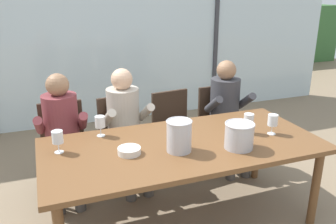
{
  "coord_description": "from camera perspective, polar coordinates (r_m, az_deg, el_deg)",
  "views": [
    {
      "loc": [
        -1.02,
        -2.37,
        1.9
      ],
      "look_at": [
        0.0,
        0.35,
        0.88
      ],
      "focal_mm": 37.69,
      "sensor_mm": 36.0,
      "label": 1
    }
  ],
  "objects": [
    {
      "name": "ground",
      "position": [
        4.0,
        -3.3,
        -9.06
      ],
      "size": [
        14.0,
        14.0,
        0.0
      ],
      "primitive_type": "plane",
      "color": "#847056"
    },
    {
      "name": "window_glass_panel",
      "position": [
        5.19,
        -9.27,
        12.45
      ],
      "size": [
        7.42,
        0.03,
        2.6
      ],
      "primitive_type": "cube",
      "color": "silver",
      "rests_on": "ground"
    },
    {
      "name": "window_mullion_right",
      "position": [
        5.74,
        7.77,
        13.17
      ],
      "size": [
        0.06,
        0.06,
        2.6
      ],
      "primitive_type": "cube",
      "color": "#38383D",
      "rests_on": "ground"
    },
    {
      "name": "hillside_vineyard",
      "position": [
        8.82,
        -13.96,
        11.23
      ],
      "size": [
        13.42,
        2.4,
        1.48
      ],
      "primitive_type": "cube",
      "color": "#386633",
      "rests_on": "ground"
    },
    {
      "name": "dining_table",
      "position": [
        2.86,
        2.47,
        -6.28
      ],
      "size": [
        2.22,
        1.04,
        0.73
      ],
      "color": "brown",
      "rests_on": "ground"
    },
    {
      "name": "chair_near_curtain",
      "position": [
        3.6,
        -16.5,
        -4.42
      ],
      "size": [
        0.44,
        0.44,
        0.86
      ],
      "rotation": [
        0.0,
        0.0,
        0.01
      ],
      "color": "#332319",
      "rests_on": "ground"
    },
    {
      "name": "chair_left_of_center",
      "position": [
        3.66,
        -7.48,
        -3.31
      ],
      "size": [
        0.5,
        0.5,
        0.86
      ],
      "rotation": [
        0.0,
        0.0,
        0.15
      ],
      "color": "#332319",
      "rests_on": "ground"
    },
    {
      "name": "chair_center",
      "position": [
        3.81,
        0.99,
        -2.24
      ],
      "size": [
        0.49,
        0.49,
        0.86
      ],
      "rotation": [
        0.0,
        0.0,
        0.12
      ],
      "color": "#332319",
      "rests_on": "ground"
    },
    {
      "name": "chair_right_of_center",
      "position": [
        4.03,
        8.25,
        -1.18
      ],
      "size": [
        0.45,
        0.45,
        0.86
      ],
      "rotation": [
        0.0,
        0.0,
        0.02
      ],
      "color": "#332319",
      "rests_on": "ground"
    },
    {
      "name": "person_maroon_top",
      "position": [
        3.4,
        -16.75,
        -2.72
      ],
      "size": [
        0.47,
        0.62,
        1.18
      ],
      "rotation": [
        0.0,
        0.0,
        -0.05
      ],
      "color": "brown",
      "rests_on": "ground"
    },
    {
      "name": "person_beige_jumper",
      "position": [
        3.48,
        -6.8,
        -1.5
      ],
      "size": [
        0.49,
        0.63,
        1.18
      ],
      "rotation": [
        0.0,
        0.0,
        0.09
      ],
      "color": "#B7AD9E",
      "rests_on": "ground"
    },
    {
      "name": "person_charcoal_jacket",
      "position": [
        3.88,
        9.6,
        0.59
      ],
      "size": [
        0.48,
        0.62,
        1.18
      ],
      "rotation": [
        0.0,
        0.0,
        -0.05
      ],
      "color": "#38383D",
      "rests_on": "ground"
    },
    {
      "name": "ice_bucket_primary",
      "position": [
        2.77,
        11.44,
        -3.7
      ],
      "size": [
        0.23,
        0.23,
        0.2
      ],
      "color": "#B7B7BC",
      "rests_on": "dining_table"
    },
    {
      "name": "ice_bucket_secondary",
      "position": [
        2.66,
        1.81,
        -3.81
      ],
      "size": [
        0.2,
        0.2,
        0.25
      ],
      "color": "#B7B7BC",
      "rests_on": "dining_table"
    },
    {
      "name": "tasting_bowl",
      "position": [
        2.66,
        -6.28,
        -6.25
      ],
      "size": [
        0.17,
        0.17,
        0.05
      ],
      "primitive_type": "cylinder",
      "color": "silver",
      "rests_on": "dining_table"
    },
    {
      "name": "wine_glass_by_left_taster",
      "position": [
        3.06,
        12.92,
        -1.3
      ],
      "size": [
        0.08,
        0.08,
        0.17
      ],
      "color": "silver",
      "rests_on": "dining_table"
    },
    {
      "name": "wine_glass_near_bucket",
      "position": [
        2.98,
        -10.94,
        -1.63
      ],
      "size": [
        0.08,
        0.08,
        0.17
      ],
      "color": "silver",
      "rests_on": "dining_table"
    },
    {
      "name": "wine_glass_center_pour",
      "position": [
        2.75,
        -17.43,
        -3.95
      ],
      "size": [
        0.08,
        0.08,
        0.17
      ],
      "color": "silver",
      "rests_on": "dining_table"
    },
    {
      "name": "wine_glass_by_right_taster",
      "position": [
        3.09,
        16.57,
        -1.4
      ],
      "size": [
        0.08,
        0.08,
        0.17
      ],
      "color": "silver",
      "rests_on": "dining_table"
    }
  ]
}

